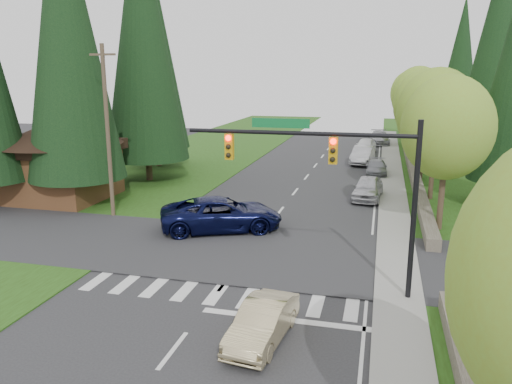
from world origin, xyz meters
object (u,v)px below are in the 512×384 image
at_px(parked_car_a, 368,188).
at_px(parked_car_d, 366,146).
at_px(sedan_champagne, 263,322).
at_px(parked_car_e, 380,138).
at_px(parked_car_c, 363,155).
at_px(suv_navy, 222,214).
at_px(parked_car_b, 377,168).

bearing_deg(parked_car_a, parked_car_d, 97.05).
bearing_deg(sedan_champagne, parked_car_e, 93.05).
bearing_deg(parked_car_c, parked_car_e, 90.17).
xyz_separation_m(sedan_champagne, suv_navy, (-4.88, 10.73, 0.27)).
relative_size(suv_navy, parked_car_e, 1.20).
bearing_deg(sedan_champagne, parked_car_d, 94.31).
relative_size(parked_car_c, parked_car_d, 1.05).
distance_m(sedan_champagne, parked_car_e, 48.00).
bearing_deg(parked_car_b, parked_car_a, -93.63).
relative_size(sedan_champagne, suv_navy, 0.59).
height_order(parked_car_a, parked_car_c, parked_car_c).
distance_m(suv_navy, parked_car_a, 11.78).
bearing_deg(sedan_champagne, parked_car_a, 89.18).
distance_m(suv_navy, parked_car_b, 19.55).
bearing_deg(parked_car_b, parked_car_c, 104.46).
relative_size(parked_car_a, parked_car_d, 0.96).
bearing_deg(parked_car_d, parked_car_e, 84.90).
relative_size(parked_car_a, parked_car_b, 1.09).
relative_size(sedan_champagne, parked_car_d, 0.81).
height_order(sedan_champagne, parked_car_a, parked_car_a).
height_order(parked_car_c, parked_car_d, parked_car_c).
relative_size(sedan_champagne, parked_car_b, 0.92).
distance_m(parked_car_b, parked_car_d, 11.93).
height_order(suv_navy, parked_car_d, suv_navy).
distance_m(parked_car_b, parked_car_c, 5.32).
height_order(parked_car_a, parked_car_e, parked_car_e).
relative_size(suv_navy, parked_car_c, 1.31).
bearing_deg(suv_navy, parked_car_a, -63.06).
bearing_deg(parked_car_d, suv_navy, -97.13).
xyz_separation_m(parked_car_b, parked_car_e, (0.00, 19.30, 0.18)).
bearing_deg(parked_car_c, sedan_champagne, -86.98).
xyz_separation_m(suv_navy, parked_car_d, (6.56, 29.72, -0.10)).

